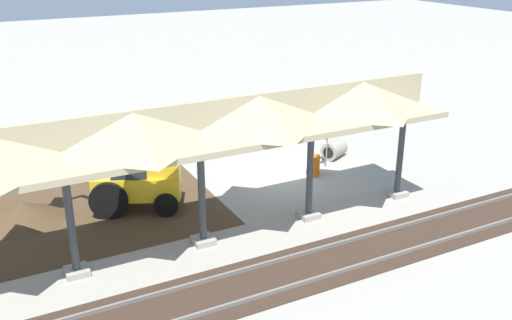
{
  "coord_description": "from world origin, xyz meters",
  "views": [
    {
      "loc": [
        11.6,
        19.73,
        9.46
      ],
      "look_at": [
        2.13,
        1.58,
        1.6
      ],
      "focal_mm": 40.0,
      "sensor_mm": 36.0,
      "label": 1
    }
  ],
  "objects_px": {
    "traffic_barrel": "(313,165)",
    "stop_sign": "(327,136)",
    "concrete_pipe": "(334,149)",
    "backhoe": "(133,178)"
  },
  "relations": [
    {
      "from": "stop_sign",
      "to": "traffic_barrel",
      "type": "height_order",
      "value": "stop_sign"
    },
    {
      "from": "stop_sign",
      "to": "concrete_pipe",
      "type": "bearing_deg",
      "value": -140.14
    },
    {
      "from": "stop_sign",
      "to": "backhoe",
      "type": "bearing_deg",
      "value": 1.44
    },
    {
      "from": "backhoe",
      "to": "concrete_pipe",
      "type": "bearing_deg",
      "value": -173.85
    },
    {
      "from": "concrete_pipe",
      "to": "backhoe",
      "type": "bearing_deg",
      "value": 6.15
    },
    {
      "from": "stop_sign",
      "to": "backhoe",
      "type": "relative_size",
      "value": 0.41
    },
    {
      "from": "concrete_pipe",
      "to": "traffic_barrel",
      "type": "bearing_deg",
      "value": 33.69
    },
    {
      "from": "backhoe",
      "to": "traffic_barrel",
      "type": "xyz_separation_m",
      "value": [
        -7.79,
        0.29,
        -0.82
      ]
    },
    {
      "from": "traffic_barrel",
      "to": "stop_sign",
      "type": "bearing_deg",
      "value": -153.32
    },
    {
      "from": "backhoe",
      "to": "traffic_barrel",
      "type": "bearing_deg",
      "value": 177.85
    }
  ]
}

